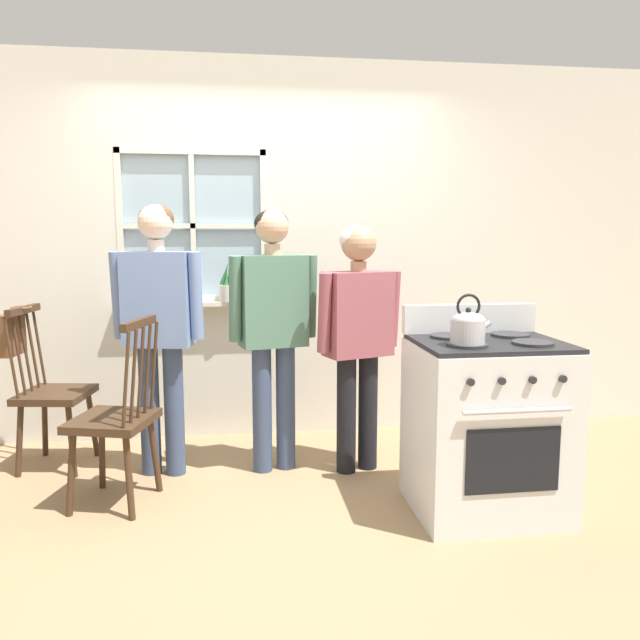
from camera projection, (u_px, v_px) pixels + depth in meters
name	position (u px, v px, depth m)	size (l,w,h in m)	color
ground_plane	(284.00, 513.00, 3.32)	(16.00, 16.00, 0.00)	#937551
wall_back	(270.00, 253.00, 4.51)	(6.40, 0.16, 2.70)	silver
chair_by_window	(52.00, 394.00, 3.94)	(0.46, 0.48, 1.03)	#3D2819
chair_near_wall	(117.00, 421.00, 3.38)	(0.50, 0.51, 1.03)	#3D2819
person_elderly_left	(159.00, 313.00, 3.74)	(0.56, 0.28, 1.65)	#384766
person_teen_center	(273.00, 315.00, 3.81)	(0.56, 0.29, 1.62)	#384766
person_adult_right	(358.00, 323.00, 3.81)	(0.56, 0.32, 1.53)	black
stove	(486.00, 425.00, 3.30)	(0.77, 0.68, 1.08)	silver
kettle	(468.00, 326.00, 3.07)	(0.21, 0.17, 0.25)	#B7B7BC
potted_plant	(228.00, 288.00, 4.42)	(0.12, 0.12, 0.28)	beige
handbag	(11.00, 333.00, 3.89)	(0.21, 0.23, 0.31)	brown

